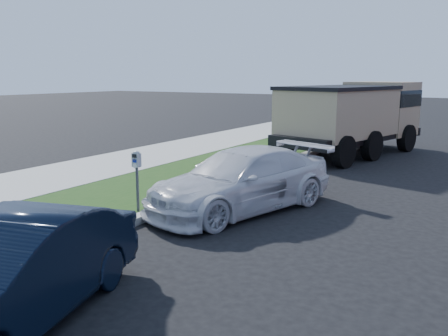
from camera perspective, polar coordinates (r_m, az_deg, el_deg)
The scene contains 6 objects.
ground at distance 8.38m, azimuth 4.75°, elevation -8.82°, with size 120.00×120.00×0.00m, color black.
streetside at distance 13.10m, azimuth -13.50°, elevation -1.47°, with size 6.12×50.00×0.15m.
parking_meter at distance 9.63m, azimuth -10.46°, elevation 0.02°, with size 0.18×0.12×1.26m.
white_wagon at distance 10.15m, azimuth 2.31°, elevation -1.40°, with size 1.83×4.51×1.31m, color silver.
navy_sedan at distance 6.01m, azimuth -24.41°, elevation -11.57°, with size 1.34×3.85×1.27m, color black.
dump_truck at distance 18.00m, azimuth 15.44°, elevation 6.28°, with size 3.93×7.01×2.60m.
Camera 1 is at (3.46, -7.08, 2.85)m, focal length 38.00 mm.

